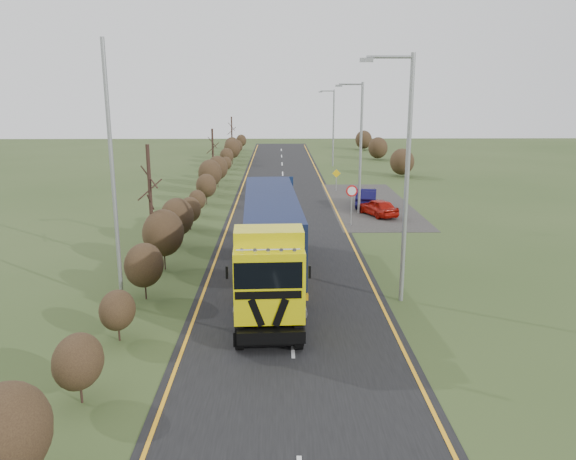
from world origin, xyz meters
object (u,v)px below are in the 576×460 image
Objects in this scene: lorry at (271,236)px; streetlight_near at (404,170)px; car_blue_sedan at (366,197)px; car_red_hatchback at (378,207)px; speed_sign at (352,197)px.

lorry is 1.44× the size of streetlight_near.
car_blue_sedan is at bearing 65.87° from lorry.
car_red_hatchback is 16.91m from streetlight_near.
streetlight_near is (-1.65, -19.33, 4.75)m from car_blue_sedan.
car_blue_sedan is (6.92, 17.30, -1.54)m from lorry.
car_blue_sedan is (-0.32, 3.25, 0.09)m from car_red_hatchback.
streetlight_near is 13.69m from speed_sign.
streetlight_near is at bearing 95.63° from car_blue_sedan.
car_blue_sedan is 19.98m from streetlight_near.
lorry is 18.69m from car_blue_sedan.
car_blue_sedan is at bearing 72.61° from speed_sign.
lorry is at bearing 158.88° from streetlight_near.
lorry reaches higher than speed_sign.
car_red_hatchback is 0.84× the size of car_blue_sedan.
lorry is 12.26m from speed_sign.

